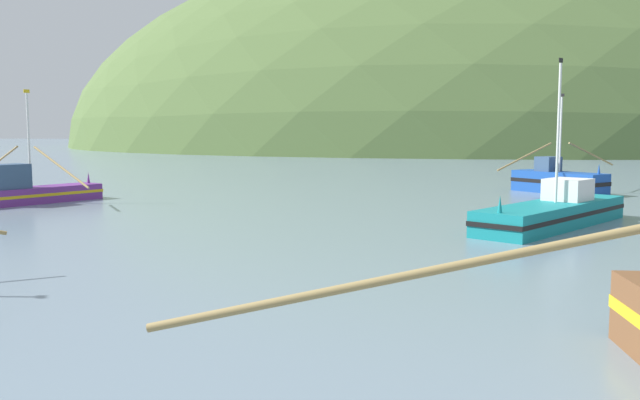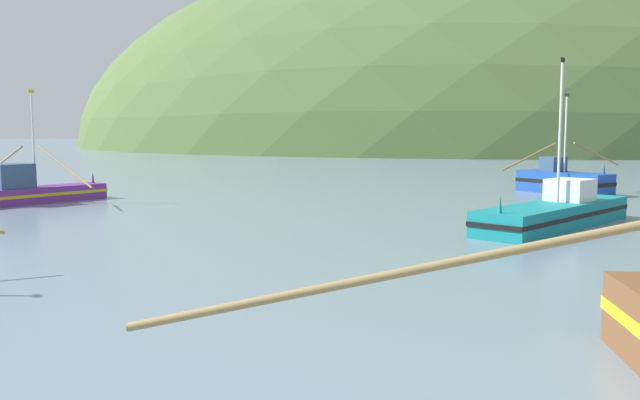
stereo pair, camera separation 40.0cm
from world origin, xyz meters
name	(u,v)px [view 2 (the right image)]	position (x,y,z in m)	size (l,w,h in m)	color
hill_mid_left	(487,146)	(38.87, 182.74, 0.00)	(211.87, 169.49, 100.57)	#516B38
fishing_boat_purple	(29,191)	(-11.54, 38.47, 0.73)	(10.26, 8.45, 6.64)	#6B2D84
fishing_boat_blue	(563,181)	(21.44, 47.33, 0.85)	(9.82, 7.54, 6.72)	#19479E
fishing_boat_teal	(556,212)	(16.74, 31.19, 0.65)	(8.76, 9.95, 7.46)	#147F84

